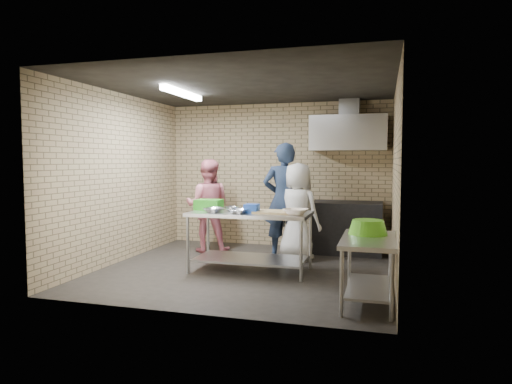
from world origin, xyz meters
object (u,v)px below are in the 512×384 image
(side_counter, at_px, (368,270))
(stove, at_px, (347,228))
(prep_table, at_px, (250,241))
(woman_pink, at_px, (208,206))
(green_crate, at_px, (209,205))
(green_basin, at_px, (368,227))
(woman_white, at_px, (298,211))
(bottle_green, at_px, (375,138))
(blue_tub, at_px, (252,208))
(man_navy, at_px, (284,200))

(side_counter, bearing_deg, stove, 99.29)
(prep_table, bearing_deg, woman_pink, 134.39)
(green_crate, bearing_deg, woman_pink, 112.81)
(prep_table, height_order, green_basin, green_basin)
(woman_white, bearing_deg, bottle_green, -116.78)
(woman_white, bearing_deg, prep_table, 84.88)
(prep_table, distance_m, side_counter, 2.02)
(green_crate, xyz_separation_m, blue_tub, (0.75, -0.22, -0.01))
(side_counter, height_order, green_basin, green_basin)
(woman_white, bearing_deg, man_navy, -3.44)
(green_basin, bearing_deg, man_navy, 127.06)
(man_navy, bearing_deg, bottle_green, -163.88)
(side_counter, height_order, green_crate, green_crate)
(prep_table, bearing_deg, side_counter, -31.57)
(green_basin, bearing_deg, bottle_green, 89.58)
(woman_pink, bearing_deg, man_navy, 163.95)
(green_crate, height_order, man_navy, man_navy)
(green_basin, xyz_separation_m, bottle_green, (0.02, 2.74, 1.18))
(side_counter, bearing_deg, green_basin, 94.57)
(prep_table, xyz_separation_m, bottle_green, (1.72, 1.94, 1.58))
(prep_table, distance_m, green_crate, 0.88)
(woman_pink, bearing_deg, green_crate, 99.51)
(green_basin, relative_size, woman_pink, 0.28)
(man_navy, xyz_separation_m, woman_white, (0.27, -0.14, -0.17))
(green_basin, bearing_deg, woman_pink, 145.24)
(bottle_green, relative_size, woman_white, 0.09)
(prep_table, distance_m, stove, 2.12)
(green_basin, bearing_deg, side_counter, -85.43)
(blue_tub, xyz_separation_m, bottle_green, (1.67, 2.04, 1.08))
(prep_table, relative_size, side_counter, 1.46)
(man_navy, distance_m, woman_pink, 1.41)
(green_basin, relative_size, woman_white, 0.29)
(prep_table, height_order, stove, stove)
(prep_table, distance_m, woman_pink, 1.67)
(bottle_green, bearing_deg, side_counter, -90.00)
(green_crate, distance_m, bottle_green, 3.20)
(prep_table, relative_size, woman_white, 1.10)
(man_navy, bearing_deg, woman_pink, -16.61)
(green_crate, bearing_deg, woman_white, 34.30)
(stove, relative_size, blue_tub, 6.18)
(side_counter, distance_m, green_crate, 2.75)
(bottle_green, distance_m, woman_pink, 3.19)
(woman_pink, bearing_deg, green_basin, 131.94)
(woman_pink, bearing_deg, prep_table, 121.09)
(prep_table, xyz_separation_m, green_crate, (-0.70, 0.12, 0.51))
(blue_tub, distance_m, man_navy, 1.21)
(man_navy, height_order, woman_white, man_navy)
(side_counter, xyz_separation_m, man_navy, (-1.46, 2.15, 0.59))
(prep_table, xyz_separation_m, woman_white, (0.53, 0.96, 0.36))
(green_basin, bearing_deg, blue_tub, 156.83)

